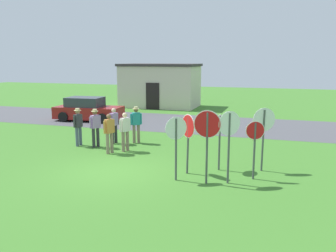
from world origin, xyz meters
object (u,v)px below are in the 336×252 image
stop_sign_low_front (264,128)px  stop_sign_tallest (176,137)px  stop_sign_rear_left (229,134)px  person_in_dark_shirt (125,130)px  stop_sign_leaning_right (220,132)px  person_in_teal (78,125)px  stop_sign_leaning_left (207,133)px  stop_sign_center_cluster (188,133)px  parked_car_on_street (88,110)px  stop_sign_far_back (255,141)px  person_on_left (109,131)px  person_with_sunhat (95,126)px  person_near_signs (114,124)px  person_in_blue (136,123)px

stop_sign_low_front → stop_sign_tallest: stop_sign_low_front is taller
stop_sign_rear_left → person_in_dark_shirt: (-4.81, 2.72, -0.66)m
stop_sign_leaning_right → person_in_teal: size_ratio=1.17×
stop_sign_low_front → stop_sign_leaning_right: 1.53m
stop_sign_leaning_left → stop_sign_center_cluster: size_ratio=1.14×
parked_car_on_street → stop_sign_far_back: size_ratio=2.25×
person_on_left → stop_sign_far_back: bearing=-14.3°
stop_sign_rear_left → person_with_sunhat: stop_sign_rear_left is taller
person_in_dark_shirt → stop_sign_leaning_right: bearing=-18.3°
stop_sign_leaning_left → stop_sign_rear_left: bearing=19.4°
parked_car_on_street → stop_sign_leaning_right: 12.71m
person_on_left → person_near_signs: size_ratio=1.00×
person_in_blue → stop_sign_leaning_right: bearing=-34.0°
stop_sign_far_back → person_in_blue: size_ratio=1.13×
person_on_left → stop_sign_low_front: bearing=-5.0°
stop_sign_center_cluster → stop_sign_tallest: size_ratio=0.99×
parked_car_on_street → person_on_left: person_on_left is taller
parked_car_on_street → person_in_blue: person_in_blue is taller
stop_sign_tallest → person_in_teal: stop_sign_tallest is taller
parked_car_on_street → person_near_signs: size_ratio=2.61×
stop_sign_far_back → stop_sign_tallest: 2.58m
stop_sign_leaning_right → stop_sign_center_cluster: (-0.97, -0.72, 0.06)m
parked_car_on_street → stop_sign_center_cluster: 12.46m
stop_sign_leaning_left → person_on_left: bearing=152.4°
parked_car_on_street → stop_sign_center_cluster: size_ratio=2.11×
stop_sign_tallest → person_with_sunhat: bearing=145.6°
parked_car_on_street → stop_sign_tallest: size_ratio=2.08×
stop_sign_far_back → person_in_teal: 8.35m
stop_sign_leaning_left → person_on_left: size_ratio=1.41×
parked_car_on_street → person_in_teal: 7.02m
stop_sign_leaning_left → stop_sign_rear_left: stop_sign_leaning_left is taller
person_on_left → stop_sign_center_cluster: bearing=-23.0°
stop_sign_leaning_right → person_with_sunhat: 6.14m
person_in_blue → person_near_signs: (-0.94, -0.42, -0.03)m
stop_sign_rear_left → person_in_blue: (-4.95, 4.29, -0.62)m
stop_sign_leaning_right → person_in_teal: (-6.75, 1.69, -0.39)m
stop_sign_center_cluster → person_with_sunhat: 5.49m
stop_sign_tallest → person_on_left: stop_sign_tallest is taller
stop_sign_far_back → person_in_dark_shirt: (-5.56, 2.06, -0.36)m
stop_sign_rear_left → person_in_teal: bearing=157.7°
person_with_sunhat → person_in_dark_shirt: person_with_sunhat is taller
stop_sign_leaning_left → person_in_dark_shirt: bearing=144.7°
stop_sign_tallest → person_in_blue: (-3.28, 4.52, -0.46)m
person_near_signs → person_with_sunhat: bearing=-119.9°
person_with_sunhat → person_in_dark_shirt: bearing=-10.1°
stop_sign_center_cluster → person_in_dark_shirt: size_ratio=1.24×
stop_sign_leaning_left → stop_sign_tallest: (-1.02, 0.00, -0.20)m
person_in_dark_shirt → person_near_signs: bearing=133.3°
stop_sign_center_cluster → person_on_left: 4.19m
stop_sign_far_back → person_on_left: (-6.06, 1.55, -0.32)m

